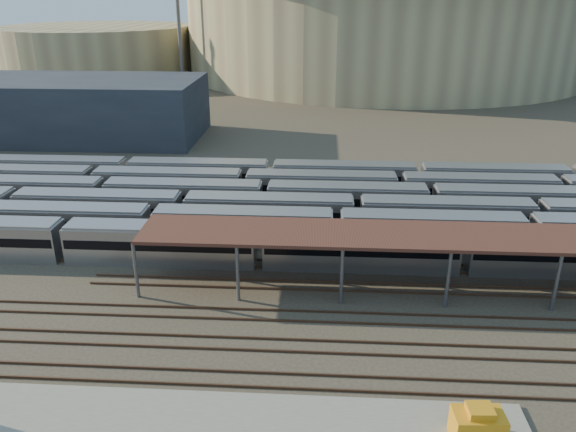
# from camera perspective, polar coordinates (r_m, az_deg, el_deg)

# --- Properties ---
(ground) EXTENTS (420.00, 420.00, 0.00)m
(ground) POSITION_cam_1_polar(r_m,az_deg,el_deg) (46.94, -5.96, -9.27)
(ground) COLOR #383026
(ground) RESTS_ON ground
(subway_trains) EXTENTS (123.52, 23.90, 3.60)m
(subway_trains) POSITION_cam_1_polar(r_m,az_deg,el_deg) (62.98, -5.82, 1.05)
(subway_trains) COLOR #A6A6AA
(subway_trains) RESTS_ON ground
(inspection_shed) EXTENTS (60.30, 6.00, 5.30)m
(inspection_shed) POSITION_cam_1_polar(r_m,az_deg,el_deg) (49.81, 20.45, -2.24)
(inspection_shed) COLOR #59595E
(inspection_shed) RESTS_ON ground
(empty_tracks) EXTENTS (170.00, 9.62, 0.18)m
(empty_tracks) POSITION_cam_1_polar(r_m,az_deg,el_deg) (42.77, -7.05, -12.65)
(empty_tracks) COLOR #4C3323
(empty_tracks) RESTS_ON ground
(stadium) EXTENTS (124.00, 124.00, 32.50)m
(stadium) POSITION_cam_1_polar(r_m,az_deg,el_deg) (180.48, 9.73, 19.39)
(stadium) COLOR #9B9269
(stadium) RESTS_ON ground
(secondary_arena) EXTENTS (56.00, 56.00, 14.00)m
(secondary_arena) POSITION_cam_1_polar(r_m,az_deg,el_deg) (183.12, -18.75, 15.64)
(secondary_arena) COLOR #9B9269
(secondary_arena) RESTS_ON ground
(service_building) EXTENTS (42.00, 20.00, 10.00)m
(service_building) POSITION_cam_1_polar(r_m,az_deg,el_deg) (105.26, -20.55, 10.20)
(service_building) COLOR #1E232D
(service_building) RESTS_ON ground
(floodlight_0) EXTENTS (4.00, 1.00, 38.40)m
(floodlight_0) POSITION_cam_1_polar(r_m,az_deg,el_deg) (154.05, -11.17, 20.42)
(floodlight_0) COLOR #59595E
(floodlight_0) RESTS_ON ground
(floodlight_3) EXTENTS (4.00, 1.00, 38.40)m
(floodlight_3) POSITION_cam_1_polar(r_m,az_deg,el_deg) (200.21, -1.51, 21.13)
(floodlight_3) COLOR #59595E
(floodlight_3) RESTS_ON ground
(yellow_equipment) EXTENTS (2.98, 1.96, 1.81)m
(yellow_equipment) POSITION_cam_1_polar(r_m,az_deg,el_deg) (36.00, 18.71, -19.58)
(yellow_equipment) COLOR orange
(yellow_equipment) RESTS_ON apron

